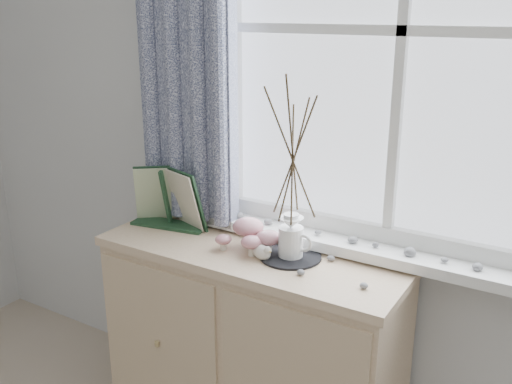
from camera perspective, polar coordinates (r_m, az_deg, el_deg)
sideboard at (r=2.37m, az=-0.48°, el=-15.21°), size 1.20×0.45×0.85m
botanical_book at (r=2.35m, az=-9.24°, el=-0.65°), size 0.39×0.19×0.26m
toadstool_cluster at (r=2.14m, az=-0.43°, el=-4.19°), size 0.24×0.17×0.11m
wooden_eggs at (r=2.23m, az=0.69°, el=-4.37°), size 0.09×0.11×0.06m
songbird_figurine at (r=2.08m, az=0.56°, el=-5.94°), size 0.13×0.10×0.06m
crocheted_doily at (r=2.10m, az=3.47°, el=-6.45°), size 0.23×0.23×0.01m
twig_pitcher at (r=1.97m, az=3.68°, el=3.87°), size 0.27×0.27×0.68m
sideboard_pebbles at (r=1.99m, az=7.54°, el=-7.91°), size 0.25×0.19×0.02m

